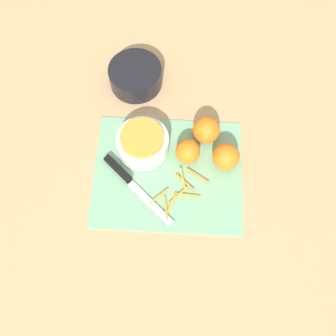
{
  "coord_description": "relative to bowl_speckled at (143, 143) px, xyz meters",
  "views": [
    {
      "loc": [
        0.02,
        -0.44,
        1.05
      ],
      "look_at": [
        0.0,
        0.0,
        0.04
      ],
      "focal_mm": 42.0,
      "sensor_mm": 36.0,
      "label": 1
    }
  ],
  "objects": [
    {
      "name": "knife",
      "position": [
        -0.04,
        -0.1,
        -0.03
      ],
      "size": [
        0.21,
        0.2,
        0.02
      ],
      "rotation": [
        0.0,
        0.0,
        -0.74
      ],
      "color": "black",
      "rests_on": "cutting_board"
    },
    {
      "name": "cutting_board",
      "position": [
        0.08,
        -0.07,
        -0.04
      ],
      "size": [
        0.43,
        0.35,
        0.01
      ],
      "color": "#75AD84",
      "rests_on": "ground_plane"
    },
    {
      "name": "bowl_speckled",
      "position": [
        0.0,
        0.0,
        0.0
      ],
      "size": [
        0.15,
        0.15,
        0.07
      ],
      "color": "silver",
      "rests_on": "cutting_board"
    },
    {
      "name": "ground_plane",
      "position": [
        0.08,
        -0.07,
        -0.04
      ],
      "size": [
        4.0,
        4.0,
        0.0
      ],
      "primitive_type": "plane",
      "color": "tan"
    },
    {
      "name": "peel_pile",
      "position": [
        0.11,
        -0.13,
        -0.03
      ],
      "size": [
        0.16,
        0.15,
        0.01
      ],
      "color": "orange",
      "rests_on": "cutting_board"
    },
    {
      "name": "orange_right",
      "position": [
        0.24,
        -0.03,
        0.0
      ],
      "size": [
        0.08,
        0.08,
        0.08
      ],
      "color": "orange",
      "rests_on": "cutting_board"
    },
    {
      "name": "orange_left",
      "position": [
        0.18,
        0.05,
        0.01
      ],
      "size": [
        0.08,
        0.08,
        0.08
      ],
      "color": "orange",
      "rests_on": "cutting_board"
    },
    {
      "name": "bowl_dark",
      "position": [
        -0.04,
        0.24,
        -0.01
      ],
      "size": [
        0.17,
        0.17,
        0.07
      ],
      "color": "black",
      "rests_on": "ground_plane"
    },
    {
      "name": "orange_back",
      "position": [
        0.13,
        -0.02,
        0.0
      ],
      "size": [
        0.07,
        0.07,
        0.07
      ],
      "color": "orange",
      "rests_on": "cutting_board"
    }
  ]
}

